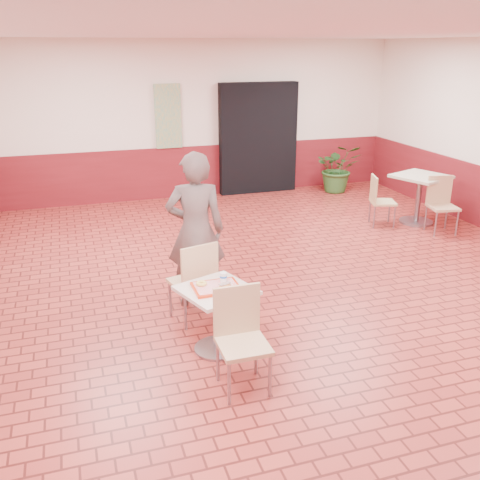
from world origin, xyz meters
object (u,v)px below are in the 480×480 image
object	(u,v)px
chair_second_left	(379,198)
potted_plant	(338,168)
chair_main_back	(195,278)
customer	(196,231)
ring_donut	(201,283)
serving_tray	(216,287)
chair_second_front	(441,201)
long_john_donut	(224,285)
chair_main_front	(241,333)
main_table	(217,309)
paper_cup	(223,277)
second_table	(419,191)

from	to	relation	value
chair_second_left	potted_plant	xyz separation A→B (m)	(0.38, 2.20, 0.03)
chair_main_back	potted_plant	size ratio (longest dim) A/B	0.93
chair_main_back	customer	world-z (taller)	customer
ring_donut	potted_plant	bearing A→B (deg)	50.94
serving_tray	chair_second_front	bearing A→B (deg)	28.55
long_john_donut	chair_second_left	xyz separation A→B (m)	(3.57, 3.04, -0.24)
ring_donut	chair_main_front	bearing A→B (deg)	-75.72
main_table	serving_tray	world-z (taller)	serving_tray
main_table	chair_main_back	size ratio (longest dim) A/B	0.72
serving_tray	chair_second_front	xyz separation A→B (m)	(4.42, 2.41, -0.18)
ring_donut	chair_second_front	distance (m)	5.12
potted_plant	chair_second_left	bearing A→B (deg)	-99.87
chair_main_back	chair_second_front	distance (m)	4.82
main_table	customer	xyz separation A→B (m)	(0.05, 1.06, 0.45)
main_table	chair_main_front	size ratio (longest dim) A/B	0.73
chair_main_front	potted_plant	bearing A→B (deg)	55.93
chair_main_front	customer	world-z (taller)	customer
chair_main_back	customer	bearing A→B (deg)	-120.23
chair_second_left	serving_tray	bearing A→B (deg)	147.26
long_john_donut	customer	bearing A→B (deg)	90.72
chair_main_front	customer	size ratio (longest dim) A/B	0.51
chair_main_back	customer	distance (m)	0.59
serving_tray	potted_plant	world-z (taller)	potted_plant
serving_tray	chair_second_left	bearing A→B (deg)	39.38
main_table	chair_second_left	size ratio (longest dim) A/B	0.79
paper_cup	chair_second_left	world-z (taller)	chair_second_left
paper_cup	chair_second_front	xyz separation A→B (m)	(4.32, 2.32, -0.24)
chair_main_back	paper_cup	xyz separation A→B (m)	(0.16, -0.54, 0.22)
serving_tray	long_john_donut	distance (m)	0.09
paper_cup	potted_plant	xyz separation A→B (m)	(3.92, 5.10, -0.24)
second_table	chair_second_left	world-z (taller)	chair_second_left
long_john_donut	potted_plant	xyz separation A→B (m)	(3.96, 5.24, -0.22)
chair_main_back	long_john_donut	world-z (taller)	chair_main_back
long_john_donut	main_table	bearing A→B (deg)	143.07
serving_tray	chair_second_left	distance (m)	4.71
serving_tray	paper_cup	distance (m)	0.15
chair_main_front	paper_cup	xyz separation A→B (m)	(0.05, 0.71, 0.23)
ring_donut	chair_second_left	size ratio (longest dim) A/B	0.12
main_table	second_table	size ratio (longest dim) A/B	0.81
chair_main_front	potted_plant	xyz separation A→B (m)	(3.98, 5.81, -0.01)
serving_tray	chair_second_front	size ratio (longest dim) A/B	0.49
second_table	chair_second_front	distance (m)	0.50
chair_main_back	paper_cup	bearing A→B (deg)	91.79
main_table	chair_main_front	world-z (taller)	chair_main_front
long_john_donut	chair_second_left	size ratio (longest dim) A/B	0.17
ring_donut	chair_second_front	world-z (taller)	chair_second_front
paper_cup	chair_second_left	bearing A→B (deg)	39.29
long_john_donut	chair_second_front	xyz separation A→B (m)	(4.35, 2.46, -0.21)
customer	serving_tray	bearing A→B (deg)	97.89
customer	chair_second_front	bearing A→B (deg)	-152.02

